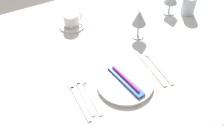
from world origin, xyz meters
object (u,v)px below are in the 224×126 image
at_px(dinner_plate, 125,83).
at_px(fork_inner, 83,94).
at_px(fork_outer, 90,94).
at_px(dinner_knife, 151,69).
at_px(coffee_cup_left, 71,19).
at_px(toothbrush_package, 125,80).
at_px(drink_tumbler, 188,6).
at_px(spoon_soup, 155,63).
at_px(fork_salad, 78,99).
at_px(wine_glass_centre, 139,19).

relative_size(dinner_plate, fork_inner, 1.14).
distance_m(fork_outer, fork_inner, 0.03).
height_order(dinner_knife, coffee_cup_left, coffee_cup_left).
relative_size(toothbrush_package, fork_inner, 1.01).
distance_m(dinner_plate, drink_tumbler, 0.63).
xyz_separation_m(dinner_plate, spoon_soup, (0.18, 0.04, -0.01)).
height_order(fork_salad, dinner_knife, same).
distance_m(dinner_plate, fork_inner, 0.18).
xyz_separation_m(dinner_plate, toothbrush_package, (-0.00, 0.00, 0.02)).
bearing_deg(fork_salad, wine_glass_centre, 27.98).
xyz_separation_m(fork_inner, fork_salad, (-0.03, -0.01, 0.00)).
bearing_deg(drink_tumbler, spoon_soup, -147.45).
xyz_separation_m(dinner_plate, dinner_knife, (0.15, 0.02, -0.01)).
bearing_deg(wine_glass_centre, drink_tumbler, 6.48).
xyz_separation_m(dinner_plate, drink_tumbler, (0.56, 0.28, 0.04)).
relative_size(toothbrush_package, coffee_cup_left, 2.07).
height_order(spoon_soup, wine_glass_centre, wine_glass_centre).
distance_m(dinner_knife, wine_glass_centre, 0.26).
bearing_deg(fork_inner, drink_tumbler, 18.78).
height_order(spoon_soup, coffee_cup_left, coffee_cup_left).
height_order(fork_salad, spoon_soup, spoon_soup).
height_order(fork_inner, wine_glass_centre, wine_glass_centre).
bearing_deg(toothbrush_package, wine_glass_centre, 48.97).
height_order(fork_outer, dinner_knife, same).
xyz_separation_m(wine_glass_centre, drink_tumbler, (0.35, 0.04, -0.06)).
relative_size(fork_inner, spoon_soup, 0.93).
height_order(fork_salad, wine_glass_centre, wine_glass_centre).
xyz_separation_m(toothbrush_package, spoon_soup, (0.18, 0.04, -0.02)).
bearing_deg(fork_salad, drink_tumbler, 18.89).
height_order(dinner_plate, wine_glass_centre, wine_glass_centre).
bearing_deg(wine_glass_centre, fork_outer, -148.55).
relative_size(fork_outer, dinner_knife, 0.87).
bearing_deg(spoon_soup, wine_glass_centre, 80.77).
bearing_deg(wine_glass_centre, fork_salad, -152.02).
height_order(fork_inner, dinner_knife, same).
bearing_deg(dinner_plate, toothbrush_package, 180.00).
height_order(dinner_plate, coffee_cup_left, coffee_cup_left).
bearing_deg(spoon_soup, fork_salad, -177.06).
xyz_separation_m(dinner_plate, fork_inner, (-0.18, 0.03, -0.01)).
distance_m(fork_salad, wine_glass_centre, 0.49).
bearing_deg(drink_tumbler, dinner_knife, -147.57).
height_order(fork_outer, fork_salad, same).
height_order(dinner_plate, spoon_soup, dinner_plate).
relative_size(fork_outer, wine_glass_centre, 1.35).
height_order(toothbrush_package, fork_inner, toothbrush_package).
xyz_separation_m(fork_inner, wine_glass_centre, (0.39, 0.21, 0.11)).
bearing_deg(coffee_cup_left, dinner_plate, -84.13).
relative_size(fork_inner, wine_glass_centre, 1.36).
bearing_deg(dinner_plate, wine_glass_centre, 48.97).
distance_m(fork_inner, coffee_cup_left, 0.47).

